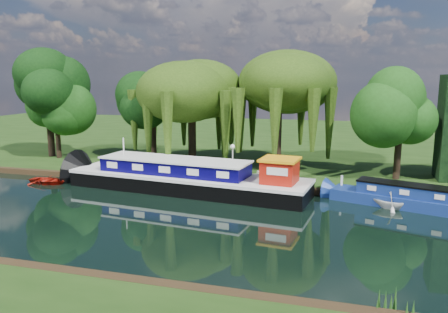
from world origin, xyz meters
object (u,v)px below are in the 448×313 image
(narrowboat, at_px, (423,201))
(red_dinghy, at_px, (48,183))
(dutch_barge, at_px, (188,178))
(white_cruiser, at_px, (392,209))

(narrowboat, xyz_separation_m, red_dinghy, (-27.30, -0.47, -0.60))
(dutch_barge, relative_size, white_cruiser, 8.12)
(red_dinghy, bearing_deg, dutch_barge, -82.69)
(dutch_barge, relative_size, narrowboat, 1.60)
(red_dinghy, height_order, white_cruiser, white_cruiser)
(narrowboat, bearing_deg, red_dinghy, -161.76)
(dutch_barge, xyz_separation_m, red_dinghy, (-11.48, -0.83, -0.95))
(narrowboat, bearing_deg, dutch_barge, -164.06)
(narrowboat, distance_m, red_dinghy, 27.31)
(narrowboat, height_order, white_cruiser, narrowboat)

